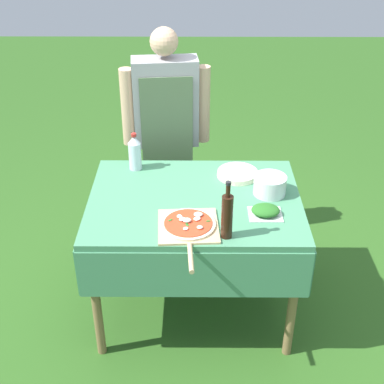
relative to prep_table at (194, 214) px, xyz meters
The scene contains 9 objects.
ground_plane 0.69m from the prep_table, ahead, with size 12.00×12.00×0.00m, color #2D5B1E.
prep_table is the anchor object (origin of this frame).
person_cook 0.79m from the prep_table, 104.19° to the left, with size 0.57×0.22×1.52m.
pizza_on_peel 0.31m from the prep_table, 96.24° to the right, with size 0.32×0.51×0.05m.
oil_bottle 0.44m from the prep_table, 65.91° to the right, with size 0.06×0.06×0.31m.
water_bottle 0.53m from the prep_table, 136.85° to the left, with size 0.07×0.07×0.23m.
herb_container 0.42m from the prep_table, 23.39° to the right, with size 0.17×0.14×0.05m.
mixing_tub 0.44m from the prep_table, ahead, with size 0.18×0.18×0.11m, color silver.
plate_stack 0.37m from the prep_table, 44.46° to the left, with size 0.24×0.24×0.03m.
Camera 1 is at (0.00, -2.46, 2.36)m, focal length 50.00 mm.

